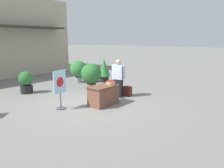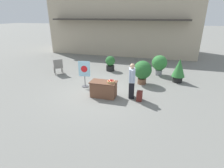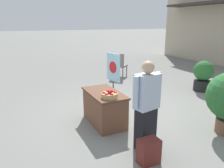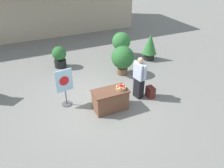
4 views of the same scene
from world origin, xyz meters
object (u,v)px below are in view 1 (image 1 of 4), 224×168
(apple_basket, at_px, (111,83))
(potted_plant_far_right, at_px, (26,82))
(backpack, at_px, (127,91))
(potted_plant_far_left, at_px, (104,69))
(poster_board, at_px, (60,88))
(person_visitor, at_px, (118,78))
(display_table, at_px, (103,95))
(potted_plant_near_right, at_px, (78,69))
(potted_plant_near_left, at_px, (91,74))

(apple_basket, xyz_separation_m, potted_plant_far_right, (-1.20, 4.00, -0.26))
(apple_basket, relative_size, backpack, 0.80)
(apple_basket, bearing_deg, potted_plant_far_left, 44.03)
(poster_board, bearing_deg, backpack, 65.07)
(apple_basket, relative_size, person_visitor, 0.21)
(display_table, xyz_separation_m, backpack, (1.66, 0.05, -0.16))
(backpack, height_order, potted_plant_far_left, potted_plant_far_left)
(person_visitor, relative_size, potted_plant_near_right, 1.28)
(poster_board, bearing_deg, potted_plant_far_left, 103.84)
(backpack, distance_m, potted_plant_near_right, 3.98)
(apple_basket, bearing_deg, display_table, 173.36)
(potted_plant_near_left, xyz_separation_m, potted_plant_near_right, (0.84, 1.83, -0.01))
(display_table, relative_size, potted_plant_far_left, 0.90)
(display_table, relative_size, potted_plant_near_left, 0.93)
(backpack, relative_size, potted_plant_near_left, 0.32)
(person_visitor, bearing_deg, potted_plant_far_right, -71.83)
(backpack, bearing_deg, apple_basket, -175.97)
(display_table, bearing_deg, poster_board, 146.58)
(apple_basket, distance_m, potted_plant_far_right, 4.19)
(person_visitor, height_order, potted_plant_near_right, person_visitor)
(poster_board, xyz_separation_m, potted_plant_far_left, (4.76, 2.05, -0.03))
(potted_plant_far_right, bearing_deg, poster_board, -99.06)
(potted_plant_far_right, bearing_deg, potted_plant_near_right, -0.45)
(potted_plant_near_left, bearing_deg, potted_plant_far_right, 141.84)
(potted_plant_near_left, height_order, potted_plant_far_left, potted_plant_far_left)
(display_table, relative_size, apple_basket, 3.58)
(poster_board, height_order, potted_plant_near_left, poster_board)
(person_visitor, relative_size, potted_plant_far_right, 1.60)
(person_visitor, bearing_deg, backpack, 142.44)
(potted_plant_far_left, bearing_deg, backpack, -121.80)
(potted_plant_near_right, bearing_deg, person_visitor, -106.78)
(potted_plant_far_right, bearing_deg, display_table, -78.20)
(display_table, xyz_separation_m, potted_plant_far_right, (-0.83, 3.96, 0.17))
(display_table, bearing_deg, potted_plant_far_left, 40.32)
(potted_plant_near_right, bearing_deg, display_table, -121.05)
(display_table, height_order, potted_plant_near_left, potted_plant_near_left)
(display_table, bearing_deg, backpack, 1.62)
(apple_basket, bearing_deg, potted_plant_far_right, 106.72)
(person_visitor, xyz_separation_m, potted_plant_far_right, (-2.08, 3.71, -0.28))
(backpack, distance_m, potted_plant_far_left, 3.43)
(potted_plant_near_left, height_order, potted_plant_near_right, potted_plant_near_left)
(potted_plant_near_right, bearing_deg, apple_basket, -116.62)
(backpack, relative_size, poster_board, 0.30)
(poster_board, bearing_deg, potted_plant_near_right, 120.23)
(apple_basket, height_order, person_visitor, person_visitor)
(potted_plant_near_left, relative_size, potted_plant_far_left, 0.97)
(display_table, height_order, person_visitor, person_visitor)
(poster_board, bearing_deg, potted_plant_far_right, 161.46)
(person_visitor, xyz_separation_m, backpack, (0.40, -0.20, -0.61))
(apple_basket, xyz_separation_m, backpack, (1.29, 0.09, -0.59))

